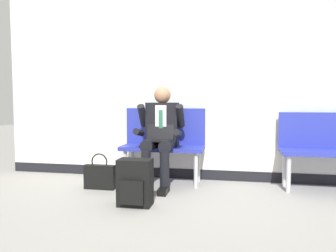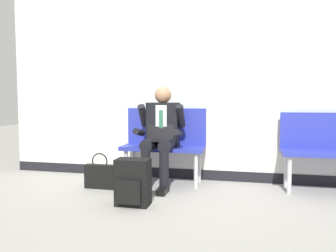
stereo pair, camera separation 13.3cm
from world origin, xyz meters
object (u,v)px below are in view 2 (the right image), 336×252
at_px(backpack, 133,183).
at_px(person_seated, 161,133).
at_px(handbag, 100,176).
at_px(bench_with_person, 164,140).

bearing_deg(backpack, person_seated, 84.27).
distance_m(person_seated, backpack, 0.92).
relative_size(person_seated, backpack, 2.60).
xyz_separation_m(person_seated, backpack, (-0.08, -0.82, -0.42)).
xyz_separation_m(person_seated, handbag, (-0.68, -0.29, -0.50)).
bearing_deg(person_seated, backpack, -95.73).
height_order(backpack, handbag, backpack).
xyz_separation_m(bench_with_person, handbag, (-0.68, -0.50, -0.39)).
relative_size(person_seated, handbag, 2.86).
bearing_deg(backpack, handbag, 138.78).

